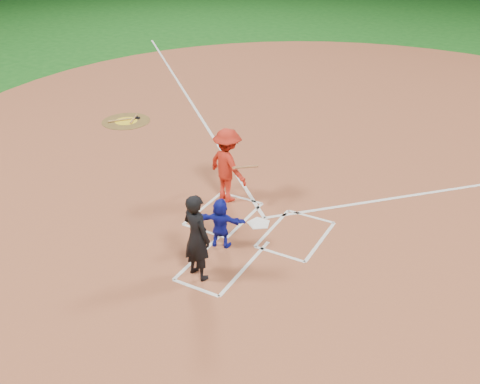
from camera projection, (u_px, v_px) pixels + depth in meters
The scene contains 12 objects.
ground at pixel (259, 224), 12.94m from camera, with size 120.00×120.00×0.00m, color #145216.
home_plate_dirt at pixel (342, 139), 17.56m from camera, with size 28.00×28.00×0.01m, color brown.
home_plate at pixel (259, 223), 12.93m from camera, with size 0.60×0.60×0.02m, color white.
on_deck_circle at pixel (126, 121), 18.96m from camera, with size 1.70×1.70×0.01m, color brown.
on_deck_logo at pixel (126, 121), 18.96m from camera, with size 0.80×0.80×0.00m, color yellow.
on_deck_bat_a at pixel (134, 119), 19.07m from camera, with size 0.06×0.06×0.84m, color #A86F3D.
on_deck_bat_b at pixel (120, 120), 18.95m from camera, with size 0.06×0.06×0.84m, color #A2743B.
bat_weight_donut at pixel (137, 118), 19.17m from camera, with size 0.19×0.19×0.05m, color black.
catcher at pixel (221, 223), 11.85m from camera, with size 1.10×0.35×1.19m, color #141BA3.
umpire at pixel (197, 237), 10.70m from camera, with size 0.69×0.46×1.91m, color black.
chalk_markings at pixel (334, 147), 17.00m from camera, with size 28.35×17.32×0.01m.
batter_at_plate at pixel (228, 165), 13.54m from camera, with size 1.48×1.12×1.96m.
Camera 1 is at (4.90, -9.85, 6.88)m, focal length 40.00 mm.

